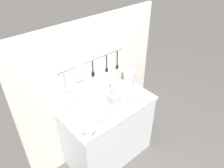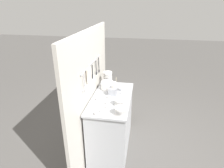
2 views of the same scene
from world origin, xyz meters
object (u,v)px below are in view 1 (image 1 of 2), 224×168
steel_mixing_bowl (133,100)px  cup_back_left (76,119)px  cup_mid_row (121,115)px  cup_edge_far (92,112)px  cutlery_caddy (114,99)px  cup_by_caddy (125,105)px  cup_front_left (91,101)px  plate_stack (119,88)px  cup_back_right (86,117)px  cup_centre (67,120)px  bowl_stack_tall_left (89,130)px  bowl_stack_back_corner (128,78)px  cup_front_right (104,105)px  bowl_stack_short_front (103,118)px  cup_edge_near (136,87)px

steel_mixing_bowl → cup_back_left: cup_back_left is taller
cup_mid_row → cup_edge_far: bearing=131.3°
cup_back_left → cup_edge_far: same height
cutlery_caddy → cup_by_caddy: (0.05, -0.13, -0.04)m
cup_edge_far → cup_front_left: (0.10, 0.17, 0.00)m
plate_stack → cutlery_caddy: (-0.19, -0.12, -0.00)m
cutlery_caddy → cup_back_right: cutlery_caddy is taller
cup_centre → bowl_stack_tall_left: bearing=-75.8°
steel_mixing_bowl → cup_centre: cup_centre is taller
cup_back_right → cutlery_caddy: bearing=-0.3°
steel_mixing_bowl → cup_front_left: 0.50m
plate_stack → cup_front_left: plate_stack is taller
bowl_stack_tall_left → cup_mid_row: (0.41, -0.03, -0.03)m
steel_mixing_bowl → cup_centre: 0.80m
bowl_stack_back_corner → cup_front_right: 0.53m
bowl_stack_tall_left → cup_centre: size_ratio=3.24×
cup_mid_row → cutlery_caddy: bearing=65.6°
bowl_stack_short_front → cup_centre: 0.39m
bowl_stack_back_corner → cup_front_right: size_ratio=4.99×
cup_front_right → cup_edge_near: 0.54m
cup_by_caddy → cup_edge_near: 0.39m
cup_front_right → cup_back_left: same height
plate_stack → cutlery_caddy: size_ratio=0.73×
cutlery_caddy → cup_centre: size_ratio=6.31×
cup_centre → cup_by_caddy: same height
cup_mid_row → cup_front_left: size_ratio=1.00×
cutlery_caddy → cup_edge_near: bearing=4.8°
cup_back_right → cup_back_left: bearing=151.0°
bowl_stack_short_front → bowl_stack_back_corner: bearing=23.8°
cup_back_right → cup_edge_near: 0.81m
cup_by_caddy → cup_edge_near: bearing=25.0°
cup_edge_near → bowl_stack_short_front: bearing=-165.7°
bowl_stack_short_front → cup_by_caddy: bowl_stack_short_front is taller
cup_mid_row → cup_edge_far: same height
cup_back_left → cup_front_left: size_ratio=1.00×
bowl_stack_tall_left → cup_centre: 0.30m
plate_stack → cup_back_right: size_ratio=4.58×
bowl_stack_short_front → steel_mixing_bowl: (0.47, 0.02, -0.03)m
cup_centre → cup_front_right: bearing=-9.7°
bowl_stack_tall_left → cup_edge_far: (0.20, 0.20, -0.03)m
cup_edge_far → bowl_stack_back_corner: bearing=10.6°
cup_centre → steel_mixing_bowl: bearing=-17.2°
plate_stack → cup_mid_row: (-0.29, -0.34, -0.04)m
cup_centre → cup_edge_far: same height
plate_stack → cup_edge_far: plate_stack is taller
bowl_stack_tall_left → cup_edge_far: bowl_stack_tall_left is taller
cup_back_left → bowl_stack_back_corner: bearing=6.1°
cup_by_caddy → cup_back_right: 0.47m
cup_front_right → cup_back_right: size_ratio=1.00×
bowl_stack_back_corner → cup_back_right: size_ratio=4.99×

